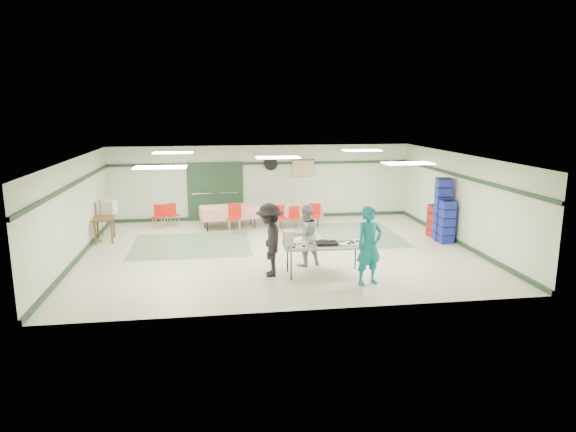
{
  "coord_description": "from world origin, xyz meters",
  "views": [
    {
      "loc": [
        -1.8,
        -14.14,
        4.02
      ],
      "look_at": [
        0.24,
        -0.3,
        1.07
      ],
      "focal_mm": 32.0,
      "sensor_mm": 36.0,
      "label": 1
    }
  ],
  "objects": [
    {
      "name": "baseboard_left",
      "position": [
        -5.47,
        0.0,
        0.06
      ],
      "size": [
        0.06,
        9.0,
        0.12
      ],
      "primitive_type": "cube",
      "rotation": [
        0.0,
        0.0,
        1.57
      ],
      "color": "#1D3620",
      "rests_on": "floor"
    },
    {
      "name": "wall_left",
      "position": [
        -5.5,
        0.0,
        1.35
      ],
      "size": [
        0.0,
        9.0,
        9.0
      ],
      "primitive_type": "plane",
      "rotation": [
        1.57,
        0.0,
        1.57
      ],
      "color": "beige",
      "rests_on": "floor"
    },
    {
      "name": "dining_table_a",
      "position": [
        0.92,
        3.08,
        0.57
      ],
      "size": [
        1.99,
        1.01,
        0.77
      ],
      "rotation": [
        0.0,
        0.0,
        0.08
      ],
      "color": "red",
      "rests_on": "floor"
    },
    {
      "name": "trim_left",
      "position": [
        -5.47,
        0.0,
        2.05
      ],
      "size": [
        0.06,
        9.0,
        0.1
      ],
      "primitive_type": "cube",
      "rotation": [
        0.0,
        0.0,
        1.57
      ],
      "color": "#1D3620",
      "rests_on": "wall_back"
    },
    {
      "name": "chair_loose_a",
      "position": [
        -3.23,
        3.55,
        0.49
      ],
      "size": [
        0.51,
        0.51,
        0.81
      ],
      "rotation": [
        0.0,
        0.0,
        0.49
      ],
      "color": "red",
      "rests_on": "floor"
    },
    {
      "name": "printer_table",
      "position": [
        -5.15,
        1.87,
        0.64
      ],
      "size": [
        0.68,
        0.97,
        0.74
      ],
      "rotation": [
        0.0,
        0.0,
        0.1
      ],
      "color": "brown",
      "rests_on": "floor"
    },
    {
      "name": "volunteer_dark",
      "position": [
        -0.49,
        -2.18,
        0.9
      ],
      "size": [
        0.76,
        1.21,
        1.79
      ],
      "primitive_type": "imported",
      "rotation": [
        0.0,
        0.0,
        -1.65
      ],
      "color": "black",
      "rests_on": "floor"
    },
    {
      "name": "crate_stack_blue_a",
      "position": [
        5.15,
        0.47,
        0.97
      ],
      "size": [
        0.5,
        0.5,
        1.94
      ],
      "primitive_type": "cube",
      "rotation": [
        0.0,
        0.0,
        -0.18
      ],
      "color": "navy",
      "rests_on": "floor"
    },
    {
      "name": "volunteer_grey",
      "position": [
        0.52,
        -1.5,
        0.81
      ],
      "size": [
        0.94,
        0.83,
        1.62
      ],
      "primitive_type": "imported",
      "rotation": [
        0.0,
        0.0,
        3.46
      ],
      "color": "#999A9F",
      "rests_on": "floor"
    },
    {
      "name": "chair_a",
      "position": [
        0.88,
        2.51,
        0.48
      ],
      "size": [
        0.41,
        0.41,
        0.79
      ],
      "rotation": [
        0.0,
        0.0,
        0.11
      ],
      "color": "red",
      "rests_on": "floor"
    },
    {
      "name": "chair_b",
      "position": [
        0.39,
        2.51,
        0.51
      ],
      "size": [
        0.47,
        0.47,
        0.84
      ],
      "rotation": [
        0.0,
        0.0,
        0.23
      ],
      "color": "red",
      "rests_on": "floor"
    },
    {
      "name": "baseboard_back",
      "position": [
        0.0,
        4.47,
        0.06
      ],
      "size": [
        11.0,
        0.06,
        0.12
      ],
      "primitive_type": "cube",
      "color": "#1D3620",
      "rests_on": "floor"
    },
    {
      "name": "wall_front",
      "position": [
        0.0,
        -4.5,
        1.35
      ],
      "size": [
        11.0,
        0.0,
        11.0
      ],
      "primitive_type": "plane",
      "rotation": [
        -1.57,
        0.0,
        0.0
      ],
      "color": "beige",
      "rests_on": "floor"
    },
    {
      "name": "green_patch_a",
      "position": [
        -2.5,
        1.0,
        0.0
      ],
      "size": [
        3.5,
        3.0,
        0.01
      ],
      "primitive_type": "cube",
      "color": "#627B59",
      "rests_on": "floor"
    },
    {
      "name": "wall_back",
      "position": [
        0.0,
        4.5,
        1.35
      ],
      "size": [
        11.0,
        0.0,
        11.0
      ],
      "primitive_type": "plane",
      "rotation": [
        1.57,
        0.0,
        0.0
      ],
      "color": "beige",
      "rests_on": "floor"
    },
    {
      "name": "volunteer_teal",
      "position": [
        1.72,
        -3.12,
        0.92
      ],
      "size": [
        0.77,
        0.62,
        1.84
      ],
      "primitive_type": "imported",
      "rotation": [
        0.0,
        0.0,
        0.3
      ],
      "color": "#147A8A",
      "rests_on": "floor"
    },
    {
      "name": "trim_right",
      "position": [
        5.47,
        0.0,
        2.05
      ],
      "size": [
        0.06,
        9.0,
        0.1
      ],
      "primitive_type": "cube",
      "rotation": [
        0.0,
        0.0,
        1.57
      ],
      "color": "#1D3620",
      "rests_on": "wall_back"
    },
    {
      "name": "scroll_banner",
      "position": [
        1.5,
        4.44,
        1.85
      ],
      "size": [
        0.8,
        0.02,
        0.6
      ],
      "primitive_type": "cube",
      "color": "tan",
      "rests_on": "wall_back"
    },
    {
      "name": "dining_table_b",
      "position": [
        -1.28,
        3.08,
        0.57
      ],
      "size": [
        2.04,
        1.11,
        0.77
      ],
      "rotation": [
        0.0,
        0.0,
        0.13
      ],
      "color": "red",
      "rests_on": "floor"
    },
    {
      "name": "double_door_right",
      "position": [
        -1.25,
        4.44,
        1.05
      ],
      "size": [
        0.9,
        0.06,
        2.1
      ],
      "primitive_type": "cube",
      "color": "gray",
      "rests_on": "floor"
    },
    {
      "name": "crate_stack_blue_b",
      "position": [
        5.15,
        0.14,
        0.66
      ],
      "size": [
        0.41,
        0.41,
        1.32
      ],
      "primitive_type": "cube",
      "rotation": [
        0.0,
        0.0,
        0.01
      ],
      "color": "navy",
      "rests_on": "floor"
    },
    {
      "name": "trim_back",
      "position": [
        0.0,
        4.47,
        2.05
      ],
      "size": [
        11.0,
        0.06,
        0.1
      ],
      "primitive_type": "cube",
      "color": "#1D3620",
      "rests_on": "wall_back"
    },
    {
      "name": "baking_pan",
      "position": [
        0.89,
        -2.34,
        0.8
      ],
      "size": [
        0.51,
        0.33,
        0.08
      ],
      "primitive_type": "cube",
      "rotation": [
        0.0,
        0.0,
        -0.02
      ],
      "color": "black",
      "rests_on": "serving_table"
    },
    {
      "name": "sheet_tray_left",
      "position": [
        0.24,
        -2.47,
        0.77
      ],
      "size": [
        0.63,
        0.48,
        0.02
      ],
      "primitive_type": "cube",
      "rotation": [
        0.0,
        0.0,
        -0.02
      ],
      "color": "silver",
      "rests_on": "serving_table"
    },
    {
      "name": "broom",
      "position": [
        -5.23,
        1.92,
        0.68
      ],
      "size": [
        0.04,
        0.21,
        1.29
      ],
      "primitive_type": "cylinder",
      "rotation": [
        0.14,
        0.0,
        0.06
      ],
      "color": "brown",
      "rests_on": "floor"
    },
    {
      "name": "chair_c",
      "position": [
        1.56,
        2.52,
        0.53
      ],
      "size": [
        0.48,
        0.48,
        0.87
      ],
      "rotation": [
        0.0,
        0.0,
        -0.2
      ],
      "color": "red",
      "rests_on": "floor"
    },
    {
      "name": "door_frame",
      "position": [
        -1.73,
        4.42,
        1.05
      ],
      "size": [
        2.0,
        0.03,
        2.15
      ],
      "primitive_type": "cube",
      "color": "#1D3620",
      "rests_on": "floor"
    },
    {
      "name": "baseboard_right",
      "position": [
        5.47,
        0.0,
        0.06
      ],
      "size": [
        0.06,
        9.0,
        0.12
      ],
      "primitive_type": "cube",
      "rotation": [
        0.0,
        0.0,
        1.57
      ],
      "color": "#1D3620",
      "rests_on": "floor"
    },
    {
      "name": "serving_table",
      "position": [
        0.85,
        -2.31,
        0.72
      ],
      "size": [
        2.02,
        0.85,
        0.76
      ],
      "rotation": [
        0.0,
        0.0,
        -0.02
      ],
      "color": "#AFAFAA",
      "rests_on": "floor"
    },
    {
      "name": "double_door_left",
      "position": [
        -2.2,
        4.44,
        1.05
      ],
      "size": [
        0.9,
        0.06,
        2.1
      ],
      "primitive_type": "cube",
      "color": "gray",
      "rests_on": "floor"
    },
    {
      "name": "foam_box_stack",
      "position": [
        -0.05,
        -2.31,
        0.95
      ],
      "size": [
        0.24,
        0.22,
        0.39
      ],
      "primitive_type": "cube",
      "rotation": [
        0.0,
        0.0,
        -0.02
      ],
      "color": "white",
      "rests_on": "serving_table"
    },
    {
      "name": "floor",
      "position": [
        0.0,
        0.0,
        0.0
      ],
      "size": [
        11.0,
        11.0,
        0.0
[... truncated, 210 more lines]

